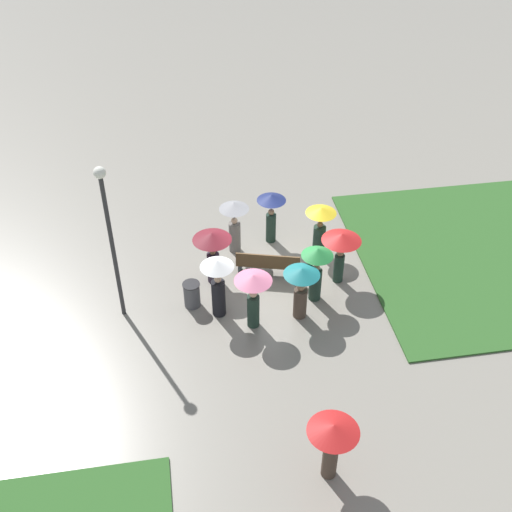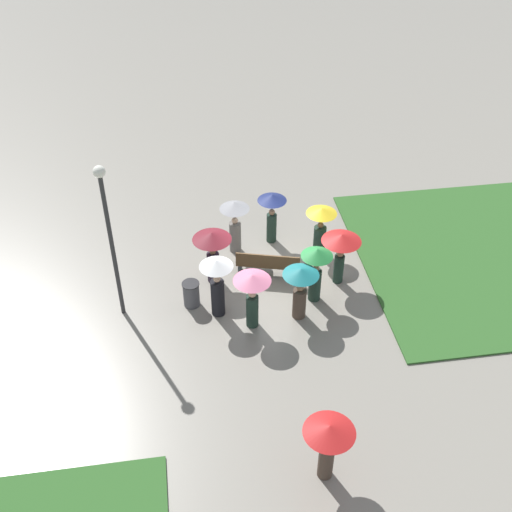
% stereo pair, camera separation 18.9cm
% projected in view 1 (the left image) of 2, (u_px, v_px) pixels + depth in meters
% --- Properties ---
extents(ground_plane, '(90.00, 90.00, 0.00)m').
position_uv_depth(ground_plane, '(271.00, 272.00, 20.19)').
color(ground_plane, gray).
extents(lawn_patch_near, '(8.56, 8.19, 0.06)m').
position_uv_depth(lawn_patch_near, '(491.00, 254.00, 20.86)').
color(lawn_patch_near, '#2D5B26').
rests_on(lawn_patch_near, ground_plane).
extents(park_bench, '(2.01, 0.94, 0.90)m').
position_uv_depth(park_bench, '(268.00, 264.00, 19.75)').
color(park_bench, brown).
rests_on(park_bench, ground_plane).
extents(lamp_post, '(0.32, 0.32, 4.91)m').
position_uv_depth(lamp_post, '(109.00, 227.00, 16.79)').
color(lamp_post, '#2D2D30').
rests_on(lamp_post, ground_plane).
extents(trash_bin, '(0.52, 0.52, 0.81)m').
position_uv_depth(trash_bin, '(192.00, 294.00, 18.74)').
color(trash_bin, '#4C4C51').
rests_on(trash_bin, ground_plane).
extents(crowd_person_navy, '(0.94, 0.94, 1.82)m').
position_uv_depth(crowd_person_navy, '(271.00, 209.00, 20.71)').
color(crowd_person_navy, '#1E3328').
rests_on(crowd_person_navy, ground_plane).
extents(crowd_person_grey, '(0.95, 0.95, 1.88)m').
position_uv_depth(crowd_person_grey, '(234.00, 219.00, 20.29)').
color(crowd_person_grey, slate).
rests_on(crowd_person_grey, ground_plane).
extents(crowd_person_teal, '(1.03, 1.03, 1.76)m').
position_uv_depth(crowd_person_teal, '(301.00, 284.00, 17.91)').
color(crowd_person_teal, '#47382D').
rests_on(crowd_person_teal, ground_plane).
extents(crowd_person_red, '(1.19, 1.19, 1.78)m').
position_uv_depth(crowd_person_red, '(341.00, 244.00, 19.01)').
color(crowd_person_red, '#1E3328').
rests_on(crowd_person_red, ground_plane).
extents(crowd_person_maroon, '(1.17, 1.17, 1.82)m').
position_uv_depth(crowd_person_maroon, '(212.00, 246.00, 19.05)').
color(crowd_person_maroon, '#2D2333').
rests_on(crowd_person_maroon, ground_plane).
extents(crowd_person_white, '(0.95, 0.95, 1.97)m').
position_uv_depth(crowd_person_white, '(218.00, 281.00, 17.94)').
color(crowd_person_white, black).
rests_on(crowd_person_white, ground_plane).
extents(crowd_person_yellow, '(0.98, 0.98, 1.71)m').
position_uv_depth(crowd_person_yellow, '(320.00, 224.00, 20.35)').
color(crowd_person_yellow, '#1E3328').
rests_on(crowd_person_yellow, ground_plane).
extents(crowd_person_green, '(0.93, 0.93, 1.86)m').
position_uv_depth(crowd_person_green, '(317.00, 265.00, 18.46)').
color(crowd_person_green, '#1E3328').
rests_on(crowd_person_green, ground_plane).
extents(crowd_person_pink, '(1.05, 1.05, 1.84)m').
position_uv_depth(crowd_person_pink, '(253.00, 291.00, 17.55)').
color(crowd_person_pink, '#1E3328').
rests_on(crowd_person_pink, ground_plane).
extents(lone_walker_far_path, '(1.15, 1.15, 1.76)m').
position_uv_depth(lone_walker_far_path, '(332.00, 439.00, 13.77)').
color(lone_walker_far_path, '#47382D').
rests_on(lone_walker_far_path, ground_plane).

